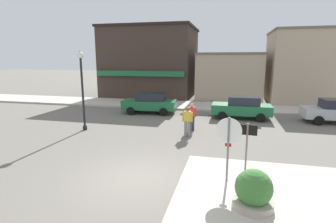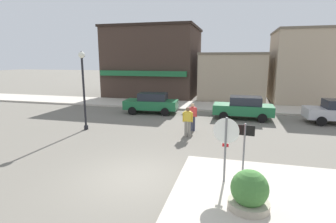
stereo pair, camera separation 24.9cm
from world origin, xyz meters
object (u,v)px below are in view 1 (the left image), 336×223
Objects in this scene: planter at (253,193)px; lamp_post at (82,79)px; parked_car_nearest at (150,103)px; pedestrian_crossing_near at (192,116)px; pedestrian_crossing_far at (187,121)px; parked_car_second at (242,107)px; stop_sign at (228,141)px; one_way_sign at (247,146)px.

lamp_post reaches higher than planter.
parked_car_nearest is 2.56× the size of pedestrian_crossing_near.
pedestrian_crossing_far is (6.07, 0.04, -2.09)m from lamp_post.
parked_car_second is 5.95m from pedestrian_crossing_far.
lamp_post is (-8.21, 5.13, 1.44)m from stop_sign.
pedestrian_crossing_near reaches higher than parked_car_nearest.
one_way_sign is 0.46× the size of lamp_post.
stop_sign is at bearing -164.69° from one_way_sign.
parked_car_second is (0.13, 11.75, 0.25)m from planter.
parked_car_second is 2.50× the size of pedestrian_crossing_near.
one_way_sign reaches higher than parked_car_nearest.
stop_sign is at bearing -60.84° from parked_car_nearest.
stop_sign reaches higher than pedestrian_crossing_near.
lamp_post is at bearing 148.03° from stop_sign.
pedestrian_crossing_near is at bearing -47.80° from parked_car_nearest.
parked_car_second is at bearing 88.52° from one_way_sign.
parked_car_nearest is at bearing 67.36° from lamp_post.
lamp_post is 10.66m from parked_car_second.
parked_car_second is (6.77, -0.30, 0.00)m from parked_car_nearest.
parked_car_nearest is at bearing 118.82° from planter.
planter is at bearing -63.70° from stop_sign.
one_way_sign is 1.71× the size of planter.
stop_sign is 12.18m from parked_car_nearest.
lamp_post is 2.82× the size of pedestrian_crossing_near.
parked_car_nearest is 1.03× the size of parked_car_second.
stop_sign is at bearing -71.89° from pedestrian_crossing_near.
parked_car_nearest is 5.71m from pedestrian_crossing_near.
pedestrian_crossing_far is (-2.98, -5.15, 0.06)m from parked_car_second.
stop_sign reaches higher than one_way_sign.
stop_sign is at bearing -31.97° from lamp_post.
lamp_post reaches higher than parked_car_second.
pedestrian_crossing_near is at bearing 109.69° from planter.
pedestrian_crossing_far is at bearing -55.26° from parked_car_nearest.
stop_sign is at bearing -94.67° from parked_car_second.
lamp_post is 6.59m from pedestrian_crossing_near.
stop_sign is 1.87m from planter.
planter is (0.71, -1.44, -0.96)m from stop_sign.
one_way_sign is at bearing -66.81° from pedestrian_crossing_near.
pedestrian_crossing_near is 1.23m from pedestrian_crossing_far.
parked_car_second is at bearing 53.26° from pedestrian_crossing_near.
parked_car_nearest is 2.56× the size of pedestrian_crossing_far.
pedestrian_crossing_far reaches higher than planter.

